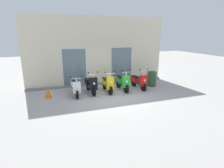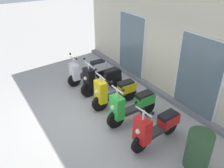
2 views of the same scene
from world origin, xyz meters
name	(u,v)px [view 1 (image 1 of 2)]	position (x,y,z in m)	size (l,w,h in m)	color
ground_plane	(113,97)	(0.00, 0.00, 0.00)	(40.00, 40.00, 0.00)	#A8A39E
storefront_facade	(98,52)	(0.00, 2.73, 2.00)	(8.71, 0.50, 4.14)	beige
scooter_white	(75,87)	(-1.77, 0.87, 0.47)	(0.58, 1.54, 1.15)	black
scooter_black	(91,84)	(-0.93, 0.94, 0.49)	(0.54, 1.59, 1.27)	black
scooter_yellow	(107,84)	(-0.02, 0.86, 0.47)	(0.58, 1.54, 1.26)	black
scooter_green	(122,82)	(0.87, 0.85, 0.49)	(0.56, 1.59, 1.28)	black
scooter_red	(139,81)	(1.88, 0.81, 0.48)	(0.57, 1.53, 1.26)	black
trash_bin	(152,79)	(2.91, 1.08, 0.45)	(0.53, 0.53, 0.89)	#2D4C2D
traffic_cone	(48,93)	(-3.13, 0.98, 0.26)	(0.32, 0.32, 0.52)	orange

